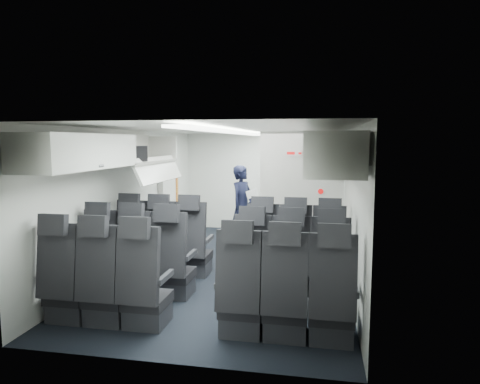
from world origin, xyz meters
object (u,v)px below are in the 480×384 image
(carry_on_bag, at_px, (132,154))
(galley_unit, at_px, (304,190))
(seat_row_mid, at_px, (213,269))
(boarding_door, at_px, (169,193))
(seat_row_rear, at_px, (191,294))
(flight_attendant, at_px, (242,206))
(seat_row_front, at_px, (228,251))

(carry_on_bag, bearing_deg, galley_unit, 75.05)
(galley_unit, bearing_deg, seat_row_mid, -102.88)
(seat_row_mid, distance_m, boarding_door, 3.45)
(seat_row_rear, xyz_separation_m, boarding_door, (-1.64, 3.89, 0.55))
(flight_attendant, relative_size, carry_on_bag, 4.16)
(seat_row_rear, relative_size, carry_on_bag, 9.03)
(seat_row_mid, height_order, seat_row_rear, same)
(seat_row_rear, distance_m, flight_attendant, 3.69)
(seat_row_front, distance_m, seat_row_mid, 0.90)
(galley_unit, height_order, flight_attendant, galley_unit)
(seat_row_mid, xyz_separation_m, boarding_door, (-1.64, 2.99, 0.55))
(flight_attendant, distance_m, carry_on_bag, 2.59)
(seat_row_front, distance_m, seat_row_rear, 1.80)
(seat_row_mid, bearing_deg, galley_unit, 77.12)
(seat_row_front, bearing_deg, galley_unit, 73.72)
(boarding_door, xyz_separation_m, flight_attendant, (1.51, -0.22, -0.19))
(boarding_door, bearing_deg, seat_row_front, -51.84)
(seat_row_mid, height_order, boarding_door, boarding_door)
(seat_row_front, relative_size, seat_row_mid, 1.00)
(galley_unit, bearing_deg, seat_row_rear, -100.65)
(boarding_door, bearing_deg, galley_unit, 24.28)
(seat_row_front, distance_m, flight_attendant, 1.91)
(seat_row_rear, bearing_deg, seat_row_mid, 90.00)
(seat_row_rear, height_order, galley_unit, galley_unit)
(seat_row_front, bearing_deg, seat_row_mid, -90.00)
(galley_unit, height_order, boarding_door, galley_unit)
(galley_unit, bearing_deg, boarding_door, -155.72)
(seat_row_front, height_order, flight_attendant, flight_attendant)
(boarding_door, bearing_deg, carry_on_bag, -83.22)
(flight_attendant, bearing_deg, seat_row_front, -151.10)
(seat_row_rear, relative_size, flight_attendant, 2.17)
(flight_attendant, bearing_deg, carry_on_bag, 173.42)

